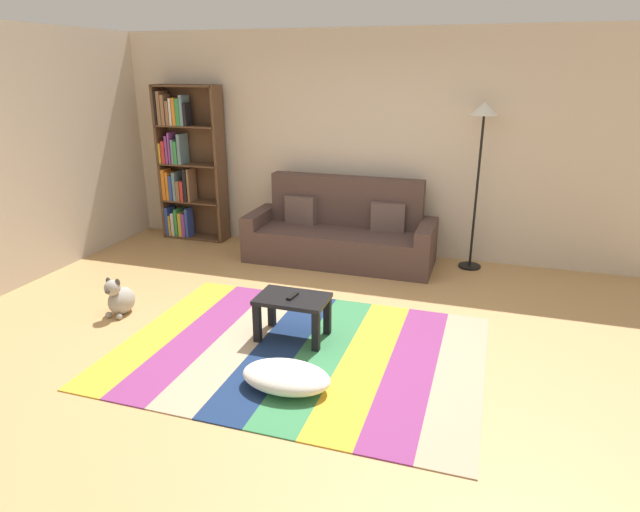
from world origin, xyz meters
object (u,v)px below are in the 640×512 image
(bookshelf, at_px, (184,165))
(dog, at_px, (120,299))
(standing_lamp, at_px, (482,131))
(coffee_table, at_px, (293,306))
(couch, at_px, (341,234))
(pouf, at_px, (286,377))
(tv_remote, at_px, (292,296))

(bookshelf, height_order, dog, bookshelf)
(dog, relative_size, standing_lamp, 0.21)
(dog, bearing_deg, coffee_table, 1.41)
(bookshelf, relative_size, standing_lamp, 1.07)
(coffee_table, bearing_deg, standing_lamp, 59.43)
(couch, bearing_deg, dog, -126.70)
(bookshelf, bearing_deg, dog, -74.37)
(pouf, height_order, tv_remote, tv_remote)
(pouf, distance_m, dog, 2.12)
(standing_lamp, xyz_separation_m, tv_remote, (-1.37, -2.33, -1.18))
(couch, bearing_deg, bookshelf, 172.99)
(standing_lamp, bearing_deg, couch, -171.61)
(standing_lamp, bearing_deg, bookshelf, 179.20)
(dog, xyz_separation_m, tv_remote, (1.76, 0.04, 0.25))
(couch, xyz_separation_m, coffee_table, (0.16, -2.10, -0.03))
(coffee_table, xyz_separation_m, dog, (-1.76, -0.04, -0.15))
(pouf, relative_size, tv_remote, 4.51)
(pouf, distance_m, standing_lamp, 3.62)
(coffee_table, bearing_deg, dog, -178.59)
(couch, distance_m, bookshelf, 2.39)
(dog, bearing_deg, couch, 53.30)
(standing_lamp, distance_m, tv_remote, 2.96)
(coffee_table, height_order, pouf, coffee_table)
(pouf, height_order, dog, dog)
(coffee_table, xyz_separation_m, pouf, (0.23, -0.77, -0.20))
(bookshelf, relative_size, pouf, 3.03)
(dog, bearing_deg, bookshelf, 105.63)
(bookshelf, relative_size, coffee_table, 3.34)
(standing_lamp, relative_size, tv_remote, 12.71)
(coffee_table, height_order, dog, dog)
(pouf, bearing_deg, dog, 160.09)
(pouf, xyz_separation_m, tv_remote, (-0.23, 0.76, 0.30))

